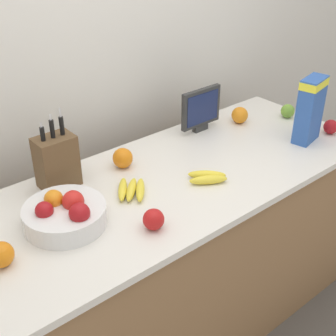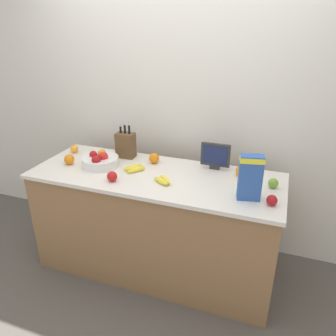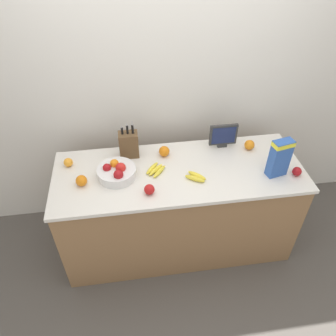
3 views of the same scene
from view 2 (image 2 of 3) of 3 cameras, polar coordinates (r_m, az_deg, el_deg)
ground_plane at (r=3.02m, az=-1.96°, el=-16.51°), size 14.00×14.00×0.00m
wall_back at (r=2.92m, az=1.99°, el=10.91°), size 9.00×0.06×2.60m
counter at (r=2.75m, az=-2.09°, el=-9.46°), size 1.95×0.74×0.89m
knife_block at (r=2.84m, az=-7.37°, el=4.01°), size 0.15×0.11×0.33m
small_monitor at (r=2.60m, az=8.25°, el=2.16°), size 0.23×0.03×0.22m
cereal_box at (r=2.18m, az=14.16°, el=-1.33°), size 0.17×0.11×0.31m
fruit_bowl at (r=2.72m, az=-11.67°, el=1.29°), size 0.29×0.29×0.13m
banana_bunch_left at (r=2.39m, az=-0.87°, el=-2.16°), size 0.17×0.16×0.04m
banana_bunch_right at (r=2.61m, az=-5.86°, el=-0.06°), size 0.18×0.19×0.03m
apple_near_bananas at (r=2.44m, az=-9.71°, el=-1.45°), size 0.08×0.08×0.08m
apple_middle at (r=2.20m, az=17.64°, el=-5.37°), size 0.07×0.07×0.07m
apple_front at (r=2.43m, az=17.85°, el=-2.53°), size 0.07×0.07×0.07m
orange_front_right at (r=2.54m, az=12.60°, el=-0.54°), size 0.08×0.08×0.08m
orange_by_cereal at (r=3.06m, az=-16.01°, el=3.21°), size 0.07×0.07×0.07m
orange_front_left at (r=2.81m, az=-16.83°, el=1.42°), size 0.08×0.08×0.08m
orange_back_center at (r=2.72m, az=-2.44°, el=1.72°), size 0.09×0.09×0.09m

